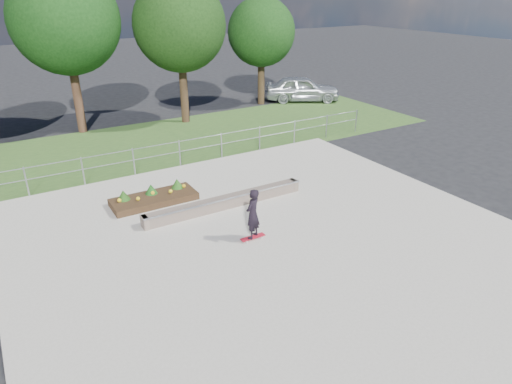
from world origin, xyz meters
TOP-DOWN VIEW (x-y plane):
  - ground at (0.00, 0.00)m, footprint 120.00×120.00m
  - grass_verge at (0.00, 11.00)m, footprint 30.00×8.00m
  - concrete_slab at (0.00, 0.00)m, footprint 15.00×15.00m
  - fence at (0.00, 7.50)m, footprint 20.06×0.06m
  - tree_mid_left at (-2.50, 15.00)m, footprint 5.25×5.25m
  - tree_mid_right at (3.00, 14.00)m, footprint 4.90×4.90m
  - tree_far_right at (9.00, 15.50)m, footprint 4.20×4.20m
  - grind_ledge at (-0.20, 2.90)m, footprint 6.00×0.44m
  - planter_bed at (-2.21, 4.62)m, footprint 3.00×1.20m
  - skateboarder at (-0.51, 0.51)m, footprint 0.80×0.63m
  - parked_car at (11.78, 14.74)m, footprint 5.27×4.18m

SIDE VIEW (x-z plane):
  - ground at x=0.00m, z-range 0.00..0.00m
  - grass_verge at x=0.00m, z-range 0.00..0.02m
  - concrete_slab at x=0.00m, z-range 0.00..0.06m
  - planter_bed at x=-2.21m, z-range -0.06..0.55m
  - grind_ledge at x=-0.20m, z-range 0.05..0.48m
  - fence at x=0.00m, z-range 0.17..1.37m
  - parked_car at x=11.78m, z-range 0.00..1.68m
  - skateboarder at x=-0.51m, z-range 0.09..1.76m
  - tree_far_right at x=9.00m, z-range 1.18..7.78m
  - tree_mid_right at x=3.00m, z-range 1.38..9.08m
  - tree_mid_left at x=-2.50m, z-range 1.48..9.73m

